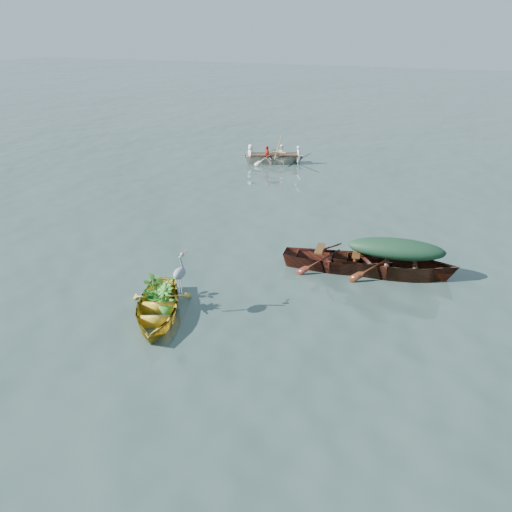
{
  "coord_description": "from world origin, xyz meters",
  "views": [
    {
      "loc": [
        5.16,
        -9.26,
        5.93
      ],
      "look_at": [
        0.76,
        1.44,
        0.5
      ],
      "focal_mm": 35.0,
      "sensor_mm": 36.0,
      "label": 1
    }
  ],
  "objects_px": {
    "yellow_dinghy": "(157,317)",
    "heron": "(180,280)",
    "green_tarp_boat": "(393,275)",
    "rowed_boat": "(274,163)",
    "open_wooden_boat": "(337,269)"
  },
  "relations": [
    {
      "from": "yellow_dinghy",
      "to": "rowed_boat",
      "type": "height_order",
      "value": "rowed_boat"
    },
    {
      "from": "yellow_dinghy",
      "to": "green_tarp_boat",
      "type": "distance_m",
      "value": 6.08
    },
    {
      "from": "open_wooden_boat",
      "to": "heron",
      "type": "height_order",
      "value": "heron"
    },
    {
      "from": "yellow_dinghy",
      "to": "rowed_boat",
      "type": "bearing_deg",
      "value": 74.82
    },
    {
      "from": "yellow_dinghy",
      "to": "heron",
      "type": "distance_m",
      "value": 1.05
    },
    {
      "from": "green_tarp_boat",
      "to": "heron",
      "type": "distance_m",
      "value": 5.61
    },
    {
      "from": "yellow_dinghy",
      "to": "open_wooden_boat",
      "type": "relative_size",
      "value": 0.81
    },
    {
      "from": "yellow_dinghy",
      "to": "heron",
      "type": "relative_size",
      "value": 3.48
    },
    {
      "from": "yellow_dinghy",
      "to": "heron",
      "type": "bearing_deg",
      "value": 5.19
    },
    {
      "from": "open_wooden_boat",
      "to": "rowed_boat",
      "type": "height_order",
      "value": "open_wooden_boat"
    },
    {
      "from": "green_tarp_boat",
      "to": "rowed_boat",
      "type": "bearing_deg",
      "value": 27.4
    },
    {
      "from": "open_wooden_boat",
      "to": "rowed_boat",
      "type": "bearing_deg",
      "value": 21.94
    },
    {
      "from": "green_tarp_boat",
      "to": "rowed_boat",
      "type": "height_order",
      "value": "green_tarp_boat"
    },
    {
      "from": "yellow_dinghy",
      "to": "green_tarp_boat",
      "type": "bearing_deg",
      "value": 16.95
    },
    {
      "from": "green_tarp_boat",
      "to": "rowed_boat",
      "type": "distance_m",
      "value": 11.61
    }
  ]
}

